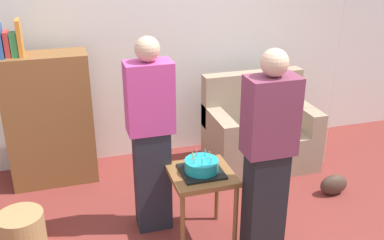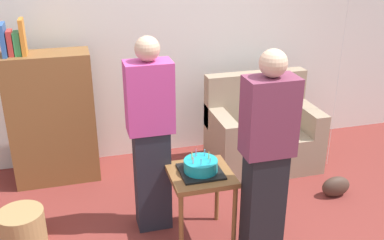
{
  "view_description": "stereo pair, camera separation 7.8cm",
  "coord_description": "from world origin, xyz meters",
  "views": [
    {
      "loc": [
        -1.07,
        -2.5,
        2.32
      ],
      "look_at": [
        -0.14,
        0.59,
        0.95
      ],
      "focal_mm": 41.72,
      "sensor_mm": 36.0,
      "label": 1
    },
    {
      "loc": [
        -1.0,
        -2.53,
        2.32
      ],
      "look_at": [
        -0.14,
        0.59,
        0.95
      ],
      "focal_mm": 41.72,
      "sensor_mm": 36.0,
      "label": 2
    }
  ],
  "objects": [
    {
      "name": "person_blowing_candles",
      "position": [
        -0.46,
        0.63,
        0.83
      ],
      "size": [
        0.36,
        0.22,
        1.63
      ],
      "rotation": [
        0.0,
        0.0,
        -0.16
      ],
      "color": "#23232D",
      "rests_on": "ground_plane"
    },
    {
      "name": "side_table",
      "position": [
        -0.14,
        0.34,
        0.52
      ],
      "size": [
        0.48,
        0.48,
        0.61
      ],
      "color": "brown",
      "rests_on": "ground_plane"
    },
    {
      "name": "wicker_basket",
      "position": [
        -1.52,
        0.65,
        0.15
      ],
      "size": [
        0.36,
        0.36,
        0.3
      ],
      "primitive_type": "cylinder",
      "color": "#A88451",
      "rests_on": "ground_plane"
    },
    {
      "name": "handbag",
      "position": [
        1.28,
        0.62,
        0.1
      ],
      "size": [
        0.28,
        0.14,
        0.2
      ],
      "primitive_type": "ellipsoid",
      "color": "#473328",
      "rests_on": "ground_plane"
    },
    {
      "name": "bookshelf",
      "position": [
        -1.25,
        1.66,
        0.67
      ],
      "size": [
        0.8,
        0.36,
        1.62
      ],
      "color": "brown",
      "rests_on": "ground_plane"
    },
    {
      "name": "couch",
      "position": [
        0.85,
        1.42,
        0.34
      ],
      "size": [
        1.1,
        0.7,
        0.96
      ],
      "color": "gray",
      "rests_on": "ground_plane"
    },
    {
      "name": "person_holding_cake",
      "position": [
        0.25,
        0.03,
        0.83
      ],
      "size": [
        0.36,
        0.22,
        1.63
      ],
      "rotation": [
        0.0,
        0.0,
        2.62
      ],
      "color": "black",
      "rests_on": "ground_plane"
    },
    {
      "name": "wall_back",
      "position": [
        0.0,
        2.05,
        1.35
      ],
      "size": [
        6.0,
        0.1,
        2.7
      ],
      "primitive_type": "cube",
      "color": "silver",
      "rests_on": "ground_plane"
    },
    {
      "name": "birthday_cake",
      "position": [
        -0.14,
        0.34,
        0.66
      ],
      "size": [
        0.32,
        0.32,
        0.17
      ],
      "color": "black",
      "rests_on": "side_table"
    }
  ]
}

